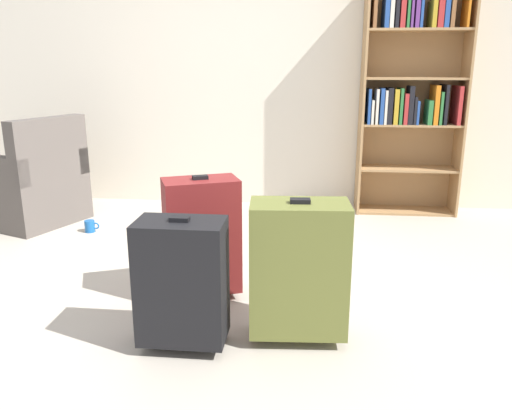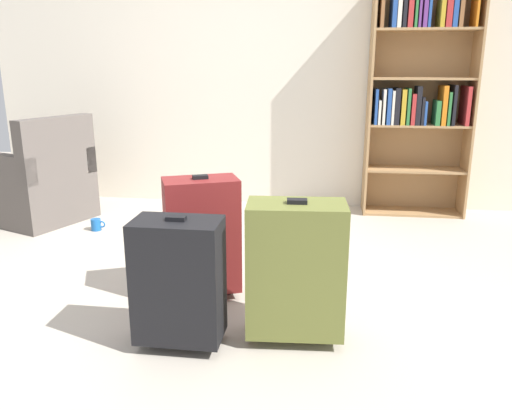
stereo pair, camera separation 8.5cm
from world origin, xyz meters
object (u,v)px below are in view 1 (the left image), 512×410
suitcase_black (182,281)px  suitcase_dark_red (202,236)px  mug (90,226)px  armchair (33,186)px  bookshelf (411,88)px  suitcase_olive (299,268)px

suitcase_black → suitcase_dark_red: bearing=91.6°
mug → armchair: bearing=159.8°
bookshelf → mug: (-2.61, -0.87, -1.05)m
bookshelf → suitcase_dark_red: size_ratio=2.72×
bookshelf → mug: bookshelf is taller
suitcase_olive → suitcase_black: size_ratio=1.10×
armchair → mug: size_ratio=7.61×
suitcase_dark_red → bookshelf: bearing=53.2°
suitcase_olive → armchair: bearing=143.1°
mug → suitcase_olive: suitcase_olive is taller
armchair → suitcase_dark_red: bearing=-37.1°
mug → suitcase_black: suitcase_black is taller
suitcase_dark_red → suitcase_black: suitcase_dark_red is taller
bookshelf → suitcase_black: (-1.45, -2.49, -0.76)m
mug → suitcase_olive: size_ratio=0.17×
bookshelf → suitcase_dark_red: 2.55m
mug → suitcase_olive: bearing=-41.3°
bookshelf → suitcase_dark_red: bearing=-126.8°
mug → suitcase_black: (1.16, -1.62, 0.29)m
armchair → suitcase_olive: (2.26, -1.70, 0.05)m
armchair → suitcase_olive: bearing=-36.9°
suitcase_black → armchair: bearing=133.3°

